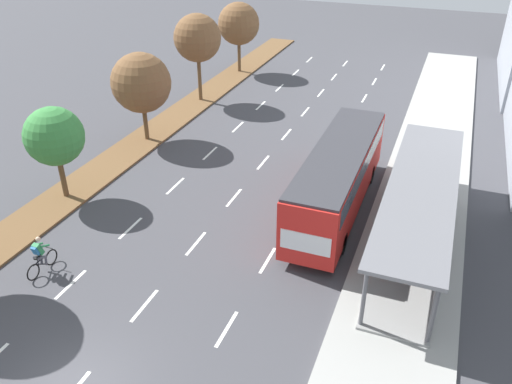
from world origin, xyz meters
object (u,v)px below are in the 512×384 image
Objects in this scene: bus at (338,173)px; median_tree_second at (54,137)px; median_tree_fifth at (239,24)px; median_tree_fourth at (197,38)px; bus_shelter at (425,209)px; cyclist at (40,257)px; median_tree_third at (141,83)px.

bus is 2.32× the size of median_tree_second.
median_tree_second is 0.83× the size of median_tree_fifth.
median_tree_second is at bearing -90.32° from median_tree_fourth.
bus_shelter is 7.43× the size of cyclist.
median_tree_fourth is 7.87m from median_tree_fifth.
median_tree_third reaches higher than cyclist.
median_tree_third reaches higher than bus_shelter.
cyclist is 0.33× the size of median_tree_third.
bus is 14.13m from median_tree_second.
bus_shelter is at bearing 7.64° from median_tree_second.
cyclist is 0.37× the size of median_tree_second.
median_tree_fourth is (-13.42, 11.79, 2.70)m from bus.
median_tree_fifth is (-3.12, 29.01, 3.43)m from cyclist.
median_tree_third is at bearing -89.67° from median_tree_fifth.
median_tree_fifth is (-17.75, 21.18, 2.35)m from bus_shelter.
median_tree_second is at bearing -90.09° from median_tree_fifth.
median_tree_second is 7.86m from median_tree_third.
median_tree_second is (-13.51, -3.92, 1.42)m from bus.
bus is 1.92× the size of median_tree_fifth.
median_tree_second reaches higher than cyclist.
median_tree_fourth is at bearing 89.68° from median_tree_second.
bus_shelter is 1.20× the size of bus.
median_tree_fourth is (0.09, 15.71, 1.29)m from median_tree_second.
bus is at bearing -55.56° from median_tree_fifth.
bus is 14.06m from median_tree_third.
median_tree_fourth is 1.09× the size of median_tree_fifth.
median_tree_second is 0.76× the size of median_tree_fourth.
median_tree_fourth is at bearing 138.70° from bus.
median_tree_fourth is (-0.04, 7.85, 0.94)m from median_tree_third.
median_tree_fifth is at bearing 90.33° from median_tree_third.
median_tree_fifth reaches higher than bus_shelter.
cyclist is 6.85m from median_tree_second.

